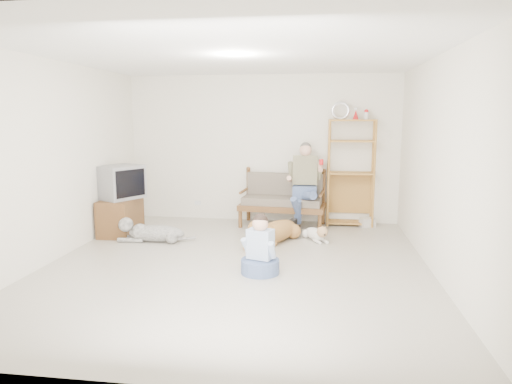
# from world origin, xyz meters

# --- Properties ---
(floor) EXTENTS (5.50, 5.50, 0.00)m
(floor) POSITION_xyz_m (0.00, 0.00, 0.00)
(floor) COLOR beige
(floor) RESTS_ON ground
(ceiling) EXTENTS (5.50, 5.50, 0.00)m
(ceiling) POSITION_xyz_m (0.00, 0.00, 2.70)
(ceiling) COLOR white
(ceiling) RESTS_ON ground
(wall_back) EXTENTS (5.00, 0.00, 5.00)m
(wall_back) POSITION_xyz_m (0.00, 2.75, 1.35)
(wall_back) COLOR silver
(wall_back) RESTS_ON ground
(wall_front) EXTENTS (5.00, 0.00, 5.00)m
(wall_front) POSITION_xyz_m (0.00, -2.75, 1.35)
(wall_front) COLOR silver
(wall_front) RESTS_ON ground
(wall_left) EXTENTS (0.00, 5.50, 5.50)m
(wall_left) POSITION_xyz_m (-2.50, 0.00, 1.35)
(wall_left) COLOR silver
(wall_left) RESTS_ON ground
(wall_right) EXTENTS (0.00, 5.50, 5.50)m
(wall_right) POSITION_xyz_m (2.50, 0.00, 1.35)
(wall_right) COLOR silver
(wall_right) RESTS_ON ground
(loveseat) EXTENTS (1.56, 0.83, 0.95)m
(loveseat) POSITION_xyz_m (0.42, 2.39, 0.49)
(loveseat) COLOR brown
(loveseat) RESTS_ON ground
(man) EXTENTS (0.57, 0.81, 1.32)m
(man) POSITION_xyz_m (0.79, 2.14, 0.69)
(man) COLOR slate
(man) RESTS_ON loveseat
(etagere) EXTENTS (0.84, 0.37, 2.21)m
(etagere) POSITION_xyz_m (1.62, 2.55, 0.97)
(etagere) COLOR #A57934
(etagere) RESTS_ON ground
(book_stack) EXTENTS (0.29, 0.26, 0.15)m
(book_stack) POSITION_xyz_m (1.93, 2.46, 0.08)
(book_stack) COLOR white
(book_stack) RESTS_ON ground
(tv_stand) EXTENTS (0.54, 0.92, 0.60)m
(tv_stand) POSITION_xyz_m (-2.23, 1.41, 0.30)
(tv_stand) COLOR brown
(tv_stand) RESTS_ON ground
(crt_tv) EXTENTS (0.78, 0.84, 0.55)m
(crt_tv) POSITION_xyz_m (-2.19, 1.41, 0.88)
(crt_tv) COLOR gray
(crt_tv) RESTS_ON tv_stand
(wall_outlet) EXTENTS (0.12, 0.02, 0.08)m
(wall_outlet) POSITION_xyz_m (-1.25, 2.73, 0.30)
(wall_outlet) COLOR silver
(wall_outlet) RESTS_ON ground
(golden_retriever) EXTENTS (0.79, 1.40, 0.46)m
(golden_retriever) POSITION_xyz_m (0.37, 1.14, 0.18)
(golden_retriever) COLOR #A67339
(golden_retriever) RESTS_ON ground
(shaggy_dog) EXTENTS (1.28, 0.37, 0.38)m
(shaggy_dog) POSITION_xyz_m (-1.56, 0.99, 0.15)
(shaggy_dog) COLOR silver
(shaggy_dog) RESTS_ON ground
(terrier) EXTENTS (0.42, 0.65, 0.27)m
(terrier) POSITION_xyz_m (1.04, 1.39, 0.11)
(terrier) COLOR white
(terrier) RESTS_ON ground
(child) EXTENTS (0.48, 0.48, 0.76)m
(child) POSITION_xyz_m (0.35, -0.22, 0.27)
(child) COLOR slate
(child) RESTS_ON ground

